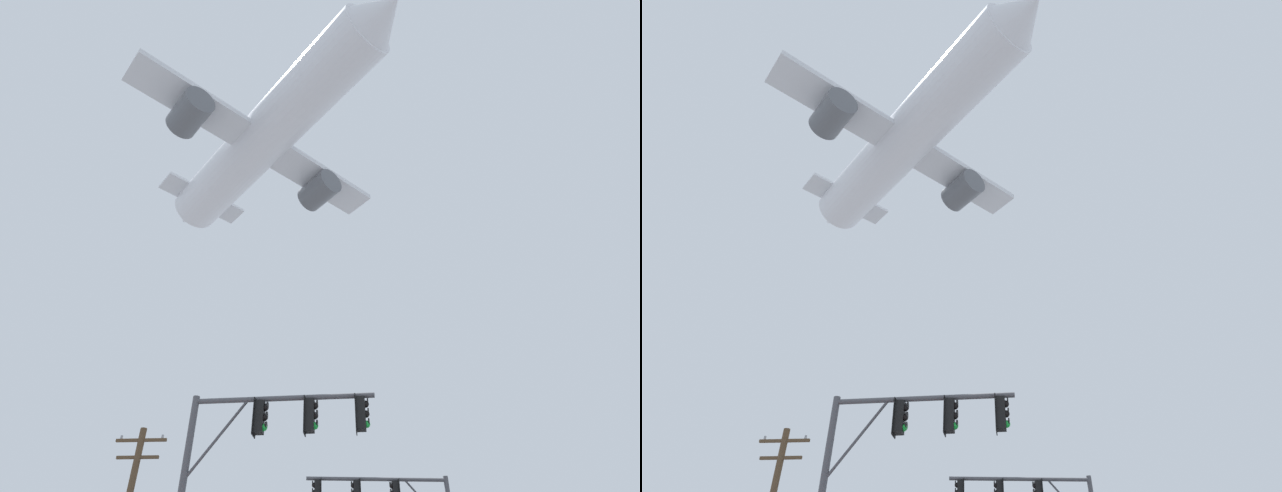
# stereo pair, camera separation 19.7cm
# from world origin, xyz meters

# --- Properties ---
(signal_pole_near) EXTENTS (5.33, 0.61, 6.52)m
(signal_pole_near) POSITION_xyz_m (-2.53, 7.84, 5.01)
(signal_pole_near) COLOR #4C4C51
(signal_pole_near) RESTS_ON ground
(airplane) EXTENTS (23.07, 24.26, 8.13)m
(airplane) POSITION_xyz_m (-5.98, 20.23, 33.64)
(airplane) COLOR white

